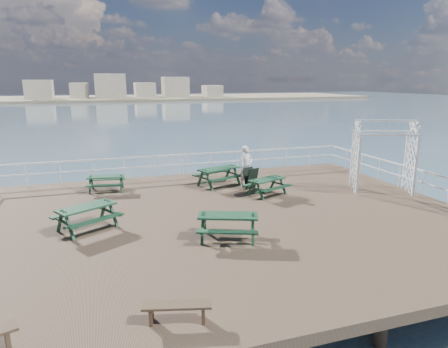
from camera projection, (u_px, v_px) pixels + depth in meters
ground at (224, 220)px, 14.39m from camera, size 18.00×14.00×0.30m
sea_backdrop at (141, 95)px, 142.27m from camera, size 300.00×300.00×9.20m
railing at (203, 177)px, 16.51m from camera, size 17.77×13.76×1.10m
picnic_table_a at (87, 212)px, 13.01m from camera, size 2.35×2.21×0.90m
picnic_table_b at (106, 180)px, 17.57m from camera, size 1.75×1.50×0.76m
picnic_table_c at (219, 173)px, 18.43m from camera, size 2.38×2.16×0.95m
picnic_table_d at (228, 221)px, 12.23m from camera, size 2.22×2.02×0.89m
picnic_table_e at (267, 183)px, 16.94m from camera, size 2.04×1.87×0.81m
flat_bench_far at (177, 308)px, 8.05m from camera, size 1.43×0.67×0.40m
trellis_arbor at (383, 160)px, 17.30m from camera, size 2.86×2.26×3.15m
sandwich_board at (251, 178)px, 17.94m from camera, size 0.72×0.64×0.98m
person at (246, 166)px, 18.15m from camera, size 0.78×0.60×1.90m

